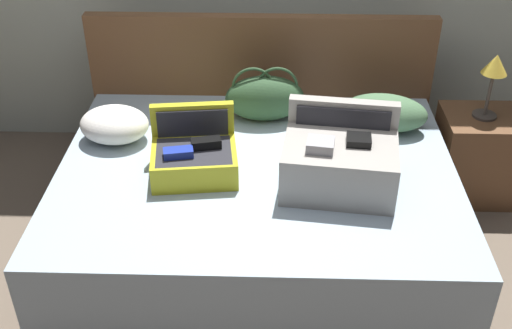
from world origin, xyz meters
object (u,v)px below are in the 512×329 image
bed (257,208)px  table_lamp (494,71)px  nightstand (475,156)px  pillow_near_headboard (115,125)px  duffel_bag (265,98)px  pillow_center_head (384,113)px  hard_case_medium (194,156)px  hard_case_large (340,160)px

bed → table_lamp: bearing=22.9°
bed → nightstand: nightstand is taller
pillow_near_headboard → table_lamp: bearing=7.9°
duffel_bag → pillow_near_headboard: (-0.81, -0.26, -0.04)m
nightstand → pillow_near_headboard: bearing=-172.1°
duffel_bag → pillow_center_head: (0.67, -0.10, -0.03)m
hard_case_medium → pillow_near_headboard: hard_case_medium is taller
duffel_bag → nightstand: bearing=1.3°
duffel_bag → pillow_near_headboard: size_ratio=1.23×
hard_case_large → duffel_bag: bearing=126.4°
nightstand → bed: bearing=-157.1°
hard_case_medium → duffel_bag: bearing=51.8°
pillow_near_headboard → hard_case_large: bearing=-18.7°
bed → nightstand: size_ratio=3.77×
bed → pillow_center_head: 0.89m
hard_case_medium → duffel_bag: size_ratio=0.99×
bed → table_lamp: 1.52m
nightstand → hard_case_medium: bearing=-159.7°
hard_case_large → pillow_near_headboard: size_ratio=1.56×
pillow_center_head → table_lamp: bearing=12.0°
pillow_near_headboard → pillow_center_head: (1.48, 0.16, 0.01)m
pillow_near_headboard → pillow_center_head: 1.48m
bed → hard_case_large: (0.40, -0.14, 0.40)m
bed → hard_case_medium: (-0.31, -0.05, 0.36)m
pillow_center_head → nightstand: bearing=12.0°
duffel_bag → table_lamp: 1.28m
hard_case_large → nightstand: hard_case_large is taller
pillow_center_head → table_lamp: (0.60, 0.13, 0.20)m
hard_case_large → hard_case_medium: bearing=179.5°
bed → duffel_bag: (0.03, 0.52, 0.40)m
hard_case_large → duffel_bag: (-0.37, 0.66, -0.01)m
table_lamp → hard_case_large: bearing=-142.5°
hard_case_medium → nightstand: bearing=13.3°
pillow_near_headboard → table_lamp: 2.11m
hard_case_large → nightstand: (0.90, 0.69, -0.40)m
hard_case_medium → pillow_near_headboard: (-0.47, 0.31, -0.00)m
bed → pillow_center_head: (0.70, 0.42, 0.36)m
bed → table_lamp: size_ratio=5.32×
bed → duffel_bag: bearing=86.6°
pillow_center_head → table_lamp: size_ratio=1.24×
bed → table_lamp: (1.30, 0.55, 0.57)m
pillow_near_headboard → table_lamp: table_lamp is taller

